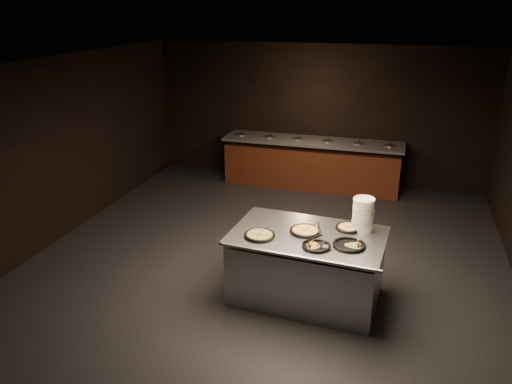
% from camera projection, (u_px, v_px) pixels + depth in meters
% --- Properties ---
extents(room, '(7.02, 8.02, 2.92)m').
position_uv_depth(room, '(266.00, 173.00, 6.91)').
color(room, black).
rests_on(room, ground).
extents(salad_bar, '(3.70, 0.83, 1.18)m').
position_uv_depth(salad_bar, '(311.00, 166.00, 10.46)').
color(salad_bar, '#562614').
rests_on(salad_bar, ground).
extents(serving_counter, '(2.00, 1.35, 0.92)m').
position_uv_depth(serving_counter, '(307.00, 267.00, 6.47)').
color(serving_counter, silver).
rests_on(serving_counter, ground).
extents(plate_stack, '(0.27, 0.27, 0.43)m').
position_uv_depth(plate_stack, '(363.00, 215.00, 6.34)').
color(plate_stack, white).
rests_on(plate_stack, serving_counter).
extents(pan_veggie_whole, '(0.39, 0.39, 0.04)m').
position_uv_depth(pan_veggie_whole, '(260.00, 235.00, 6.23)').
color(pan_veggie_whole, black).
rests_on(pan_veggie_whole, serving_counter).
extents(pan_cheese_whole, '(0.40, 0.40, 0.04)m').
position_uv_depth(pan_cheese_whole, '(305.00, 231.00, 6.35)').
color(pan_cheese_whole, black).
rests_on(pan_cheese_whole, serving_counter).
extents(pan_cheese_slices_a, '(0.33, 0.33, 0.04)m').
position_uv_depth(pan_cheese_slices_a, '(349.00, 228.00, 6.44)').
color(pan_cheese_slices_a, black).
rests_on(pan_cheese_slices_a, serving_counter).
extents(pan_cheese_slices_b, '(0.35, 0.35, 0.04)m').
position_uv_depth(pan_cheese_slices_b, '(316.00, 246.00, 5.96)').
color(pan_cheese_slices_b, black).
rests_on(pan_cheese_slices_b, serving_counter).
extents(pan_veggie_slices, '(0.40, 0.40, 0.04)m').
position_uv_depth(pan_veggie_slices, '(349.00, 245.00, 5.98)').
color(pan_veggie_slices, black).
rests_on(pan_veggie_slices, serving_counter).
extents(server_left, '(0.19, 0.29, 0.15)m').
position_uv_depth(server_left, '(318.00, 229.00, 6.28)').
color(server_left, silver).
rests_on(server_left, serving_counter).
extents(server_right, '(0.36, 0.11, 0.17)m').
position_uv_depth(server_right, '(317.00, 241.00, 5.93)').
color(server_right, silver).
rests_on(server_right, serving_counter).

